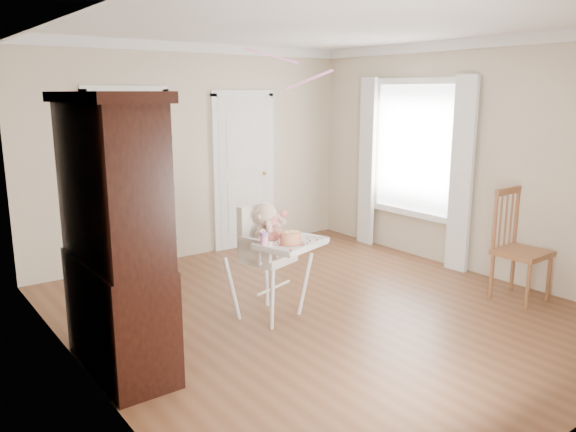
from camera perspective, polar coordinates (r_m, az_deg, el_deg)
floor at (r=5.62m, az=3.32°, el=-9.53°), size 5.00×5.00×0.00m
ceiling at (r=5.24m, az=3.71°, el=18.99°), size 5.00×5.00×0.00m
wall_back at (r=7.34m, az=-9.28°, el=6.41°), size 4.50×0.00×4.50m
wall_left at (r=4.20m, az=-20.69°, el=1.34°), size 0.00×5.00×5.00m
wall_right at (r=6.92m, az=17.95°, el=5.62°), size 0.00×5.00×5.00m
crown_molding at (r=5.24m, az=3.70°, el=18.33°), size 4.50×5.00×0.12m
doorway at (r=6.98m, az=-15.71°, el=3.82°), size 1.06×0.05×2.22m
closet_door at (r=7.70m, az=-4.48°, el=4.38°), size 0.96×0.09×2.13m
window_right at (r=7.36m, az=12.51°, el=5.81°), size 0.13×1.84×2.30m
high_chair at (r=5.24m, az=-1.91°, el=-3.28°), size 0.82×0.92×1.10m
baby at (r=5.22m, az=-2.14°, el=-1.50°), size 0.36×0.27×0.50m
cake at (r=5.04m, az=0.26°, el=-2.23°), size 0.25×0.25×0.11m
sippy_cup at (r=4.92m, az=-2.45°, el=-2.40°), size 0.07×0.07×0.17m
china_cabinet at (r=4.36m, az=-17.17°, el=-1.99°), size 0.56×1.25×2.11m
dining_chair at (r=6.22m, az=22.42°, el=-3.11°), size 0.48×0.48×1.15m
streamer at (r=4.94m, az=-1.73°, el=15.97°), size 0.29×0.42×0.15m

